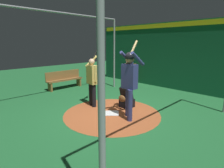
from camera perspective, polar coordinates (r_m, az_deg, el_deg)
The scene contains 10 objects.
ground_plane at distance 5.78m, azimuth 0.00°, elevation -9.22°, with size 25.57×25.57×0.00m, color #216633.
dirt_circle at distance 5.78m, azimuth 0.00°, elevation -9.20°, with size 3.00×3.00×0.01m, color #AD562D.
home_plate at distance 5.78m, azimuth 0.00°, elevation -9.11°, with size 0.42×0.42×0.01m, color white.
batter at distance 5.13m, azimuth 5.52°, elevation 1.73°, with size 0.68×0.49×2.24m.
catcher at distance 6.20m, azimuth 4.48°, elevation -4.15°, with size 0.58×0.40×0.93m.
visitor at distance 6.23m, azimuth -6.24°, elevation 1.52°, with size 0.59×0.51×2.02m.
back_wall at distance 9.00m, azimuth 20.17°, elevation 8.22°, with size 0.22×9.57×3.11m.
cage_frame at distance 5.36m, azimuth 0.00°, elevation 13.48°, with size 5.29×4.98×3.26m.
bat_rack at distance 10.14m, azimuth 6.96°, elevation 3.17°, with size 1.18×0.20×1.05m.
bench at distance 9.08m, azimuth -14.69°, elevation 1.46°, with size 1.80×0.36×0.85m.
Camera 1 is at (3.79, 3.79, 2.17)m, focal length 29.16 mm.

